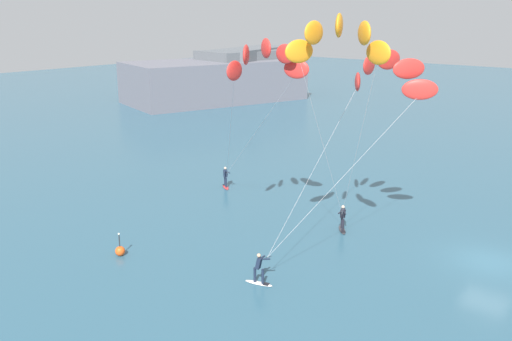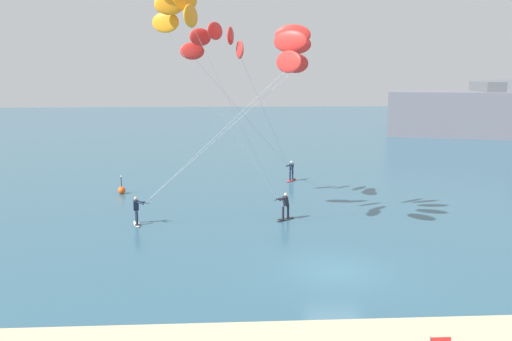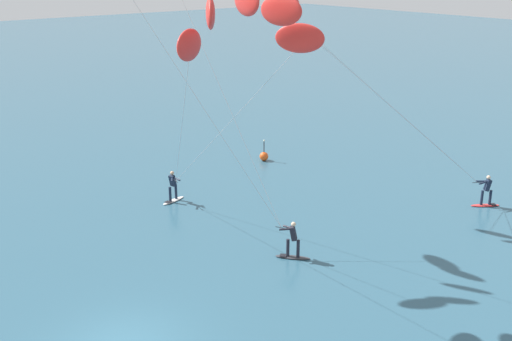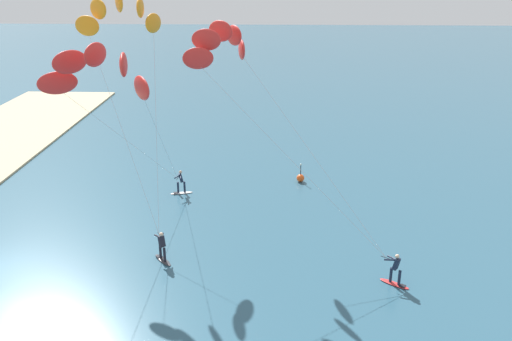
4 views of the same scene
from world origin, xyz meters
name	(u,v)px [view 4 (image 4 of 4)]	position (x,y,z in m)	size (l,w,h in m)	color
kitesurfer_nearshore	(122,24)	(-7.01, 5.97, 11.57)	(8.27, 5.93, 13.25)	#333338
kitesurfer_mid_water	(228,52)	(-5.19, 12.00, 10.31)	(8.87, 11.41, 11.93)	red
kitesurfer_far_out	(102,77)	(-1.61, 6.32, 9.69)	(10.62, 5.80, 11.33)	white
marker_buoy	(300,178)	(-12.61, 16.38, 0.30)	(0.56, 0.56, 1.38)	#EA5119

